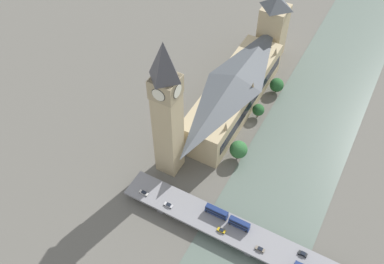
# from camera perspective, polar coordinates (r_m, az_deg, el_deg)

# --- Properties ---
(ground_plane) EXTENTS (600.00, 600.00, 0.00)m
(ground_plane) POSITION_cam_1_polar(r_m,az_deg,el_deg) (249.87, 7.67, 0.90)
(ground_plane) COLOR #605E56
(river_water) EXTENTS (50.39, 360.00, 0.30)m
(river_water) POSITION_cam_1_polar(r_m,az_deg,el_deg) (245.37, 14.34, -1.69)
(river_water) COLOR slate
(river_water) RESTS_ON ground_plane
(parliament_hall) EXTENTS (23.88, 90.85, 25.80)m
(parliament_hall) POSITION_cam_1_polar(r_m,az_deg,el_deg) (249.49, 5.61, 5.29)
(parliament_hall) COLOR tan
(parliament_hall) RESTS_ON ground_plane
(clock_tower) EXTENTS (12.43, 12.43, 81.03)m
(clock_tower) POSITION_cam_1_polar(r_m,az_deg,el_deg) (196.71, -3.36, 3.04)
(clock_tower) COLOR tan
(clock_tower) RESTS_ON ground_plane
(victoria_tower) EXTENTS (15.96, 15.96, 48.10)m
(victoria_tower) POSITION_cam_1_polar(r_m,az_deg,el_deg) (286.31, 10.73, 13.53)
(victoria_tower) COLOR tan
(victoria_tower) RESTS_ON ground_plane
(road_bridge) EXTENTS (132.79, 14.96, 5.09)m
(road_bridge) POSITION_cam_1_polar(r_m,az_deg,el_deg) (203.40, 8.17, -14.11)
(road_bridge) COLOR slate
(road_bridge) RESTS_ON ground_plane
(double_decker_bus_lead) EXTENTS (10.25, 2.46, 5.00)m
(double_decker_bus_lead) POSITION_cam_1_polar(r_m,az_deg,el_deg) (202.40, 6.33, -12.04)
(double_decker_bus_lead) COLOR navy
(double_decker_bus_lead) RESTS_ON road_bridge
(double_decker_bus_rear) EXTENTS (11.35, 2.66, 4.71)m
(double_decker_bus_rear) POSITION_cam_1_polar(r_m,az_deg,el_deg) (204.89, 3.31, -10.54)
(double_decker_bus_rear) COLOR navy
(double_decker_bus_rear) RESTS_ON road_bridge
(car_northbound_lead) EXTENTS (3.99, 1.82, 1.29)m
(car_northbound_lead) POSITION_cam_1_polar(r_m,az_deg,el_deg) (202.39, 3.93, -12.95)
(car_northbound_lead) COLOR gold
(car_northbound_lead) RESTS_ON road_bridge
(car_northbound_mid) EXTENTS (4.38, 1.82, 1.29)m
(car_northbound_mid) POSITION_cam_1_polar(r_m,az_deg,el_deg) (200.05, 9.05, -15.16)
(car_northbound_mid) COLOR slate
(car_northbound_mid) RESTS_ON road_bridge
(car_northbound_tail) EXTENTS (4.08, 1.91, 1.44)m
(car_northbound_tail) POSITION_cam_1_polar(r_m,az_deg,el_deg) (202.73, 14.55, -15.43)
(car_northbound_tail) COLOR black
(car_northbound_tail) RESTS_ON road_bridge
(car_southbound_lead) EXTENTS (4.80, 1.75, 1.34)m
(car_southbound_lead) POSITION_cam_1_polar(r_m,az_deg,el_deg) (213.73, -6.46, -8.05)
(car_southbound_lead) COLOR silver
(car_southbound_lead) RESTS_ON road_bridge
(car_southbound_mid) EXTENTS (4.46, 1.88, 1.26)m
(car_southbound_mid) POSITION_cam_1_polar(r_m,az_deg,el_deg) (209.02, -3.16, -9.68)
(car_southbound_mid) COLOR silver
(car_southbound_mid) RESTS_ON road_bridge
(tree_embankment_near) EXTENTS (7.04, 7.04, 9.45)m
(tree_embankment_near) POSITION_cam_1_polar(r_m,az_deg,el_deg) (250.85, 8.84, 2.93)
(tree_embankment_near) COLOR brown
(tree_embankment_near) RESTS_ON ground_plane
(tree_embankment_mid) EXTENTS (8.59, 8.59, 10.25)m
(tree_embankment_mid) POSITION_cam_1_polar(r_m,az_deg,el_deg) (268.15, 11.23, 6.17)
(tree_embankment_mid) COLOR brown
(tree_embankment_mid) RESTS_ON ground_plane
(tree_embankment_far) EXTENTS (9.60, 9.60, 12.37)m
(tree_embankment_far) POSITION_cam_1_polar(r_m,az_deg,el_deg) (227.49, 6.23, -2.34)
(tree_embankment_far) COLOR brown
(tree_embankment_far) RESTS_ON ground_plane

